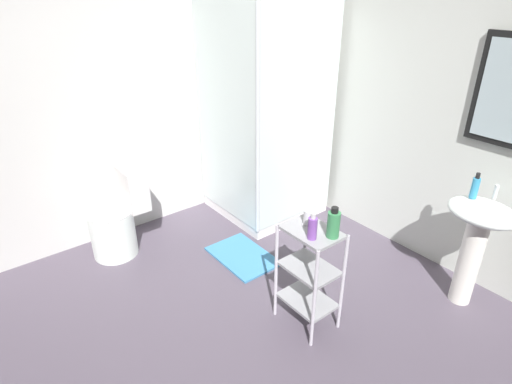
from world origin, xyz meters
TOP-DOWN VIEW (x-y plane):
  - ground_plane at (0.00, 0.00)m, footprint 4.20×4.20m
  - wall_back at (0.01, 1.85)m, footprint 4.20×0.14m
  - wall_left at (-1.85, 0.00)m, footprint 0.10×4.20m
  - shower_stall at (-1.23, 1.18)m, footprint 0.92×0.92m
  - pedestal_sink at (0.67, 1.52)m, footprint 0.46×0.37m
  - sink_faucet at (0.67, 1.64)m, footprint 0.03×0.03m
  - toilet at (-1.48, -0.20)m, footprint 0.37×0.49m
  - storage_cart at (0.12, 0.47)m, footprint 0.38×0.28m
  - hand_soap_bottle at (0.57, 1.54)m, footprint 0.05×0.05m
  - body_wash_bottle_green at (0.25, 0.52)m, footprint 0.08×0.08m
  - conditioner_bottle_purple at (0.18, 0.40)m, footprint 0.06×0.06m
  - rinse_cup at (0.05, 0.51)m, footprint 0.08×0.08m
  - bath_mat at (-0.75, 0.57)m, footprint 0.60×0.40m

SIDE VIEW (x-z plane):
  - ground_plane at x=0.00m, z-range -0.02..0.00m
  - bath_mat at x=-0.75m, z-range 0.00..0.02m
  - toilet at x=-1.48m, z-range -0.07..0.69m
  - storage_cart at x=0.12m, z-range 0.07..0.81m
  - shower_stall at x=-1.23m, z-range -0.54..1.46m
  - pedestal_sink at x=0.67m, z-range 0.17..0.98m
  - rinse_cup at x=0.05m, z-range 0.74..0.84m
  - conditioner_bottle_purple at x=0.18m, z-range 0.73..0.90m
  - body_wash_bottle_green at x=0.25m, z-range 0.73..0.93m
  - sink_faucet at x=0.67m, z-range 0.81..0.91m
  - hand_soap_bottle at x=0.57m, z-range 0.80..0.98m
  - wall_left at x=-1.85m, z-range 0.00..2.50m
  - wall_back at x=0.01m, z-range 0.00..2.50m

